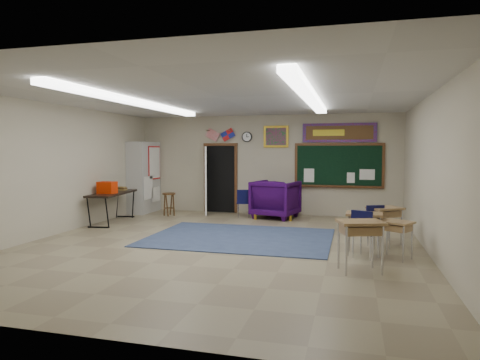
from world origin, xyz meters
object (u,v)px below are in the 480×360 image
(wooden_stool, at_px, (169,204))
(wingback_armchair, at_px, (276,199))
(student_desk_front_right, at_px, (385,223))
(student_desk_front_left, at_px, (364,231))
(folding_table, at_px, (112,206))

(wooden_stool, bearing_deg, wingback_armchair, 7.70)
(student_desk_front_right, bearing_deg, student_desk_front_left, -148.33)
(student_desk_front_left, bearing_deg, wingback_armchair, 123.57)
(wingback_armchair, height_order, folding_table, folding_table)
(wooden_stool, bearing_deg, folding_table, -124.08)
(folding_table, height_order, wooden_stool, folding_table)
(wingback_armchair, relative_size, student_desk_front_right, 1.49)
(student_desk_front_right, bearing_deg, wingback_armchair, 99.26)
(wingback_armchair, height_order, student_desk_front_left, wingback_armchair)
(student_desk_front_right, xyz_separation_m, folding_table, (-6.91, 0.94, 0.01))
(student_desk_front_left, relative_size, student_desk_front_right, 0.98)
(folding_table, bearing_deg, student_desk_front_left, -24.78)
(wingback_armchair, relative_size, folding_table, 0.59)
(wingback_armchair, distance_m, student_desk_front_right, 3.98)
(wingback_armchair, xyz_separation_m, folding_table, (-4.12, -1.89, -0.10))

